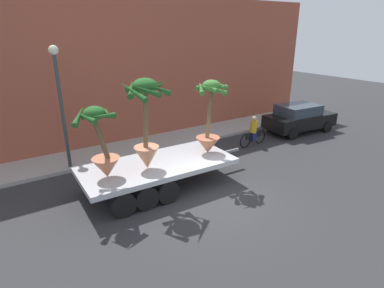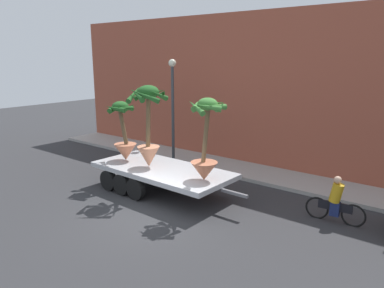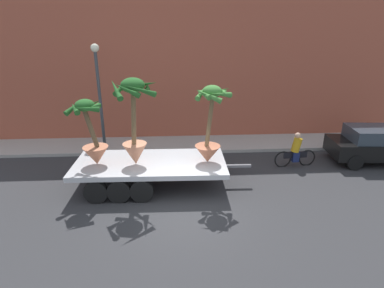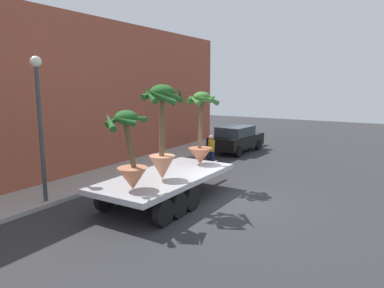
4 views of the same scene
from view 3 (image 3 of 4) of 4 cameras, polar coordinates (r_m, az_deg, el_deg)
The scene contains 10 objects.
ground_plane at distance 10.49m, azimuth -1.27°, elevation -12.18°, with size 60.00×60.00×0.00m, color #2D2D30.
sidewalk at distance 15.95m, azimuth -2.15°, elevation -0.06°, with size 24.00×2.20×0.15m, color #A39E99.
building_facade at distance 16.77m, azimuth -2.46°, elevation 13.17°, with size 24.00×1.20×7.08m, color #9E4C38.
flatbed_trailer at distance 11.89m, azimuth -8.63°, elevation -4.10°, with size 6.55×2.63×0.98m.
potted_palm_rear at distance 11.19m, azimuth 3.19°, elevation 2.92°, with size 1.29×1.38×2.82m.
potted_palm_middle at distance 11.08m, azimuth -10.39°, elevation 4.21°, with size 1.70×1.73×3.10m.
potted_palm_front at distance 11.62m, azimuth -17.60°, elevation 1.28°, with size 1.39×1.34×2.39m.
cyclist at distance 14.13m, azimuth 18.19°, elevation -1.30°, with size 1.84×0.38×1.54m.
parked_car at distance 15.98m, azimuth 30.36°, elevation -0.06°, with size 4.17×2.12×1.58m.
street_lamp at distance 14.70m, azimuth -16.47°, elevation 10.12°, with size 0.36×0.36×4.83m.
Camera 3 is at (-0.31, -8.83, 5.65)m, focal length 29.61 mm.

